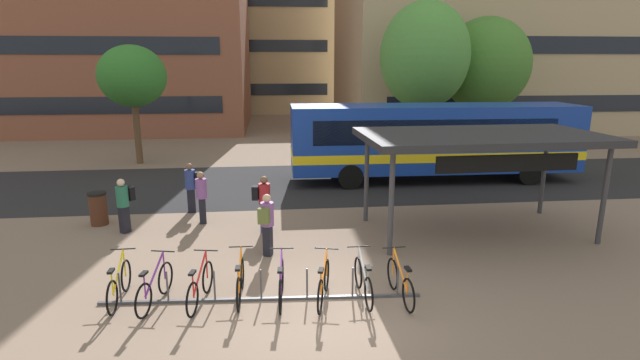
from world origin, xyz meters
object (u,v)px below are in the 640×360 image
object	(u,v)px
parked_bicycle_orange_5	(324,284)
transit_shelter	(482,139)
street_tree_1	(132,77)
parked_bicycle_yellow_0	(119,285)
city_bus	(436,139)
commuter_black_pack_0	(263,200)
parked_bicycle_orange_3	(240,282)
parked_bicycle_silver_6	(363,281)
parked_bicycle_red_2	(200,286)
commuter_olive_pack_4	(267,221)
commuter_black_pack_3	(191,184)
commuter_teal_pack_2	(201,194)
commuter_black_pack_1	(124,202)
parked_bicycle_purple_4	(281,284)
street_tree_0	(425,56)
parked_bicycle_orange_7	(400,283)
trash_bin	(98,208)
parked_bicycle_purple_1	(155,287)
street_tree_2	(485,65)

from	to	relation	value
parked_bicycle_orange_5	transit_shelter	xyz separation A→B (m)	(4.94, 3.73, 2.39)
transit_shelter	street_tree_1	bearing A→B (deg)	136.25
parked_bicycle_yellow_0	transit_shelter	world-z (taller)	transit_shelter
city_bus	commuter_black_pack_0	xyz separation A→B (m)	(-7.18, -5.75, -0.79)
parked_bicycle_orange_3	parked_bicycle_silver_6	xyz separation A→B (m)	(2.59, -0.26, 0.00)
parked_bicycle_red_2	commuter_olive_pack_4	size ratio (longest dim) A/B	1.03
commuter_black_pack_0	commuter_black_pack_3	size ratio (longest dim) A/B	1.01
transit_shelter	commuter_teal_pack_2	bearing A→B (deg)	166.67
parked_bicycle_red_2	parked_bicycle_silver_6	world-z (taller)	same
parked_bicycle_red_2	commuter_black_pack_1	bearing A→B (deg)	40.96
parked_bicycle_red_2	transit_shelter	size ratio (longest dim) A/B	0.25
parked_bicycle_purple_4	street_tree_1	size ratio (longest dim) A/B	0.30
transit_shelter	street_tree_0	size ratio (longest dim) A/B	0.84
parked_bicycle_orange_3	parked_bicycle_orange_7	distance (m)	3.37
parked_bicycle_red_2	street_tree_1	bearing A→B (deg)	28.44
parked_bicycle_red_2	parked_bicycle_orange_3	size ratio (longest dim) A/B	0.99
street_tree_1	street_tree_0	bearing A→B (deg)	6.02
parked_bicycle_orange_5	parked_bicycle_orange_7	world-z (taller)	same
commuter_black_pack_1	commuter_black_pack_3	world-z (taller)	commuter_black_pack_3
parked_bicycle_yellow_0	trash_bin	xyz separation A→B (m)	(-2.13, 5.17, 0.13)
parked_bicycle_orange_3	trash_bin	distance (m)	7.04
transit_shelter	commuter_black_pack_1	world-z (taller)	transit_shelter
commuter_black_pack_0	city_bus	bearing A→B (deg)	46.48
parked_bicycle_silver_6	commuter_teal_pack_2	distance (m)	6.77
parked_bicycle_orange_5	transit_shelter	bearing A→B (deg)	-38.99
commuter_teal_pack_2	parked_bicycle_yellow_0	bearing A→B (deg)	-22.05
parked_bicycle_orange_5	commuter_black_pack_0	bearing A→B (deg)	30.28
commuter_black_pack_3	commuter_olive_pack_4	world-z (taller)	commuter_black_pack_3
street_tree_0	parked_bicycle_purple_4	bearing A→B (deg)	-116.52
parked_bicycle_yellow_0	commuter_teal_pack_2	world-z (taller)	commuter_teal_pack_2
parked_bicycle_red_2	transit_shelter	bearing A→B (deg)	-54.66
commuter_black_pack_0	street_tree_0	size ratio (longest dim) A/B	0.21
city_bus	street_tree_0	distance (m)	7.58
parked_bicycle_orange_5	commuter_teal_pack_2	world-z (taller)	commuter_teal_pack_2
commuter_black_pack_1	parked_bicycle_silver_6	bearing A→B (deg)	88.59
city_bus	parked_bicycle_orange_3	bearing A→B (deg)	-126.93
parked_bicycle_orange_3	commuter_olive_pack_4	world-z (taller)	commuter_olive_pack_4
commuter_black_pack_1	parked_bicycle_orange_3	bearing A→B (deg)	74.82
parked_bicycle_purple_1	parked_bicycle_orange_5	bearing A→B (deg)	-81.30
city_bus	commuter_black_pack_1	xyz separation A→B (m)	(-11.24, -5.33, -0.84)
parked_bicycle_orange_3	commuter_teal_pack_2	xyz separation A→B (m)	(-1.46, 5.15, 0.56)
city_bus	commuter_black_pack_3	distance (m)	10.25
commuter_black_pack_3	commuter_black_pack_1	bearing A→B (deg)	37.27
street_tree_2	parked_bicycle_purple_1	bearing A→B (deg)	-129.87
parked_bicycle_orange_3	parked_bicycle_orange_5	world-z (taller)	same
parked_bicycle_orange_7	commuter_teal_pack_2	size ratio (longest dim) A/B	1.05
parked_bicycle_orange_7	trash_bin	world-z (taller)	trash_bin
city_bus	parked_bicycle_orange_5	distance (m)	11.79
parked_bicycle_red_2	commuter_black_pack_3	bearing A→B (deg)	19.84
commuter_black_pack_0	commuter_black_pack_3	xyz separation A→B (m)	(-2.39, 2.19, -0.02)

